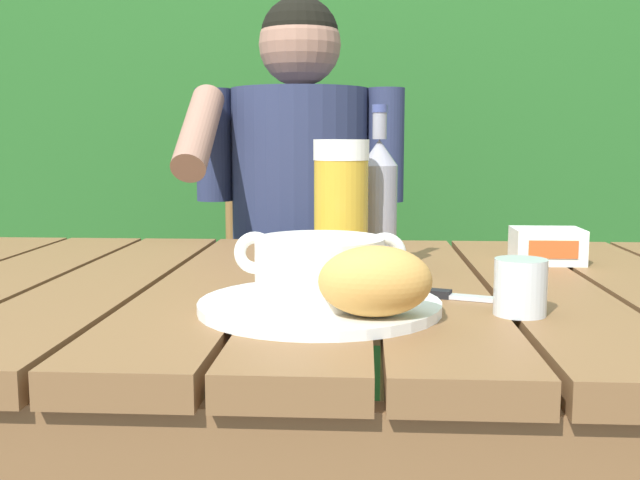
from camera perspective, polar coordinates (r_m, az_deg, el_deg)
The scene contains 12 objects.
dining_table at distance 1.08m, azimuth -0.01°, elevation -7.61°, with size 1.38×0.87×0.72m.
hedge_backdrop at distance 2.73m, azimuth 1.78°, elevation 6.88°, with size 3.24×0.83×2.17m.
chair_near_diner at distance 1.97m, azimuth -1.10°, elevation -5.48°, with size 0.47×0.44×0.91m.
person_eating at distance 1.74m, azimuth -1.71°, elevation 1.43°, with size 0.48×0.47×1.25m.
serving_plate at distance 0.88m, azimuth -0.03°, elevation -5.01°, with size 0.28×0.28×0.01m.
soup_bowl at distance 0.87m, azimuth -0.03°, elevation -2.11°, with size 0.20×0.15×0.08m.
bread_roll at distance 0.80m, azimuth 4.23°, elevation -3.15°, with size 0.13×0.10×0.08m.
beer_glass at distance 1.09m, azimuth 1.61°, elevation 2.47°, with size 0.08×0.08×0.20m.
beer_bottle at distance 1.16m, azimuth 4.51°, elevation 2.96°, with size 0.06×0.06×0.25m.
water_glass_small at distance 0.88m, azimuth 15.03°, elevation -3.48°, with size 0.06×0.06×0.06m.
butter_tub at distance 1.26m, azimuth 16.92°, elevation -0.43°, with size 0.11×0.08×0.06m.
table_knife at distance 0.96m, azimuth 9.75°, elevation -4.17°, with size 0.16×0.07×0.01m.
Camera 1 is at (0.06, -1.04, 0.92)m, focal length 41.97 mm.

